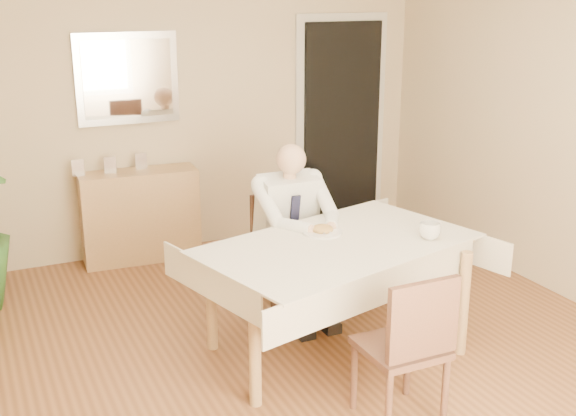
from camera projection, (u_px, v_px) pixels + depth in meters
name	position (u px, v px, depth m)	size (l,w,h in m)	color
room	(314.00, 166.00, 4.13)	(5.00, 5.02, 2.60)	brown
doorway	(341.00, 125.00, 6.98)	(0.96, 0.07, 2.10)	beige
mirror	(127.00, 79.00, 6.00)	(0.86, 0.04, 0.76)	silver
dining_table	(338.00, 255.00, 4.53)	(1.97, 1.45, 0.75)	#A78152
chair_far	(280.00, 243.00, 5.35)	(0.41, 0.41, 0.83)	#46291D
chair_near	(409.00, 342.00, 3.79)	(0.42, 0.42, 0.88)	#46291D
seated_man	(297.00, 225.00, 5.04)	(0.48, 0.72, 1.24)	white
plate	(322.00, 232.00, 4.67)	(0.26, 0.26, 0.02)	white
food	(322.00, 229.00, 4.67)	(0.14, 0.14, 0.06)	olive
knife	(332.00, 232.00, 4.63)	(0.01, 0.01, 0.13)	silver
fork	(321.00, 233.00, 4.60)	(0.01, 0.01, 0.13)	silver
coffee_mug	(430.00, 231.00, 4.56)	(0.14, 0.14, 0.11)	white
sideboard	(140.00, 216.00, 6.21)	(0.99, 0.34, 0.79)	#A78152
photo_frame_left	(78.00, 168.00, 5.92)	(0.10, 0.02, 0.14)	silver
photo_frame_center	(110.00, 165.00, 6.01)	(0.10, 0.02, 0.14)	silver
photo_frame_right	(141.00, 161.00, 6.15)	(0.10, 0.02, 0.14)	silver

